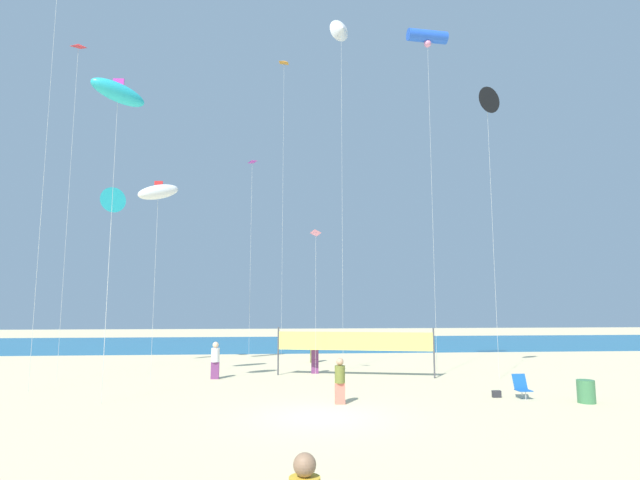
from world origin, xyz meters
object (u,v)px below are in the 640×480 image
(kite_cyan_inflatable, at_px, (118,93))
(kite_red_diamond, at_px, (78,51))
(kite_white_inflatable, at_px, (158,192))
(kite_orange_diamond, at_px, (284,68))
(kite_magenta_diamond, at_px, (252,166))
(beachgoer_olive_shirt, at_px, (340,379))
(beach_handbag, at_px, (497,394))
(beachgoer_sage_shirt, at_px, (313,347))
(beachgoer_white_shirt, at_px, (215,359))
(beachgoer_plum_shirt, at_px, (315,356))
(volleyball_net, at_px, (354,343))
(folding_beach_chair, at_px, (522,386))
(trash_barrel, at_px, (586,391))
(kite_white_delta, at_px, (341,30))
(kite_blue_tube, at_px, (427,37))
(kite_pink_diamond, at_px, (316,236))
(kite_black_delta, at_px, (487,101))
(kite_cyan_delta, at_px, (112,200))

(kite_cyan_inflatable, relative_size, kite_red_diamond, 0.73)
(kite_red_diamond, bearing_deg, kite_white_inflatable, -9.49)
(kite_orange_diamond, xyz_separation_m, kite_magenta_diamond, (-2.16, 0.62, -6.97))
(beachgoer_olive_shirt, distance_m, beach_handbag, 6.24)
(beachgoer_sage_shirt, bearing_deg, beachgoer_white_shirt, -7.76)
(beachgoer_plum_shirt, height_order, volleyball_net, volleyball_net)
(folding_beach_chair, height_order, trash_barrel, folding_beach_chair)
(beachgoer_sage_shirt, xyz_separation_m, kite_white_delta, (1.41, -3.29, 19.06))
(beachgoer_olive_shirt, relative_size, kite_blue_tube, 0.09)
(kite_pink_diamond, bearing_deg, kite_white_delta, 62.68)
(folding_beach_chair, height_order, kite_white_inflatable, kite_white_inflatable)
(folding_beach_chair, relative_size, kite_black_delta, 0.06)
(beachgoer_plum_shirt, relative_size, kite_blue_tube, 0.09)
(kite_white_delta, bearing_deg, beachgoer_white_shirt, -154.29)
(beachgoer_plum_shirt, distance_m, kite_blue_tube, 18.21)
(folding_beach_chair, distance_m, kite_cyan_delta, 22.88)
(volleyball_net, xyz_separation_m, kite_magenta_diamond, (-5.71, 8.96, 11.49))
(volleyball_net, relative_size, kite_blue_tube, 0.41)
(kite_magenta_diamond, bearing_deg, trash_barrel, -51.33)
(beach_handbag, relative_size, kite_orange_diamond, 0.02)
(folding_beach_chair, bearing_deg, volleyball_net, 120.02)
(kite_cyan_delta, relative_size, kite_blue_tube, 0.55)
(trash_barrel, relative_size, kite_cyan_delta, 0.08)
(kite_black_delta, bearing_deg, beachgoer_white_shirt, 175.00)
(kite_cyan_delta, bearing_deg, kite_magenta_diamond, 36.14)
(beachgoer_white_shirt, height_order, kite_orange_diamond, kite_orange_diamond)
(trash_barrel, bearing_deg, kite_white_delta, 126.05)
(kite_white_inflatable, bearing_deg, beachgoer_sage_shirt, 41.81)
(beachgoer_sage_shirt, bearing_deg, kite_blue_tube, 73.06)
(kite_magenta_diamond, relative_size, kite_blue_tube, 0.74)
(beachgoer_olive_shirt, bearing_deg, kite_blue_tube, 61.15)
(kite_cyan_inflatable, bearing_deg, kite_red_diamond, 124.43)
(kite_orange_diamond, xyz_separation_m, kite_cyan_delta, (-9.67, -4.86, -10.72))
(beachgoer_white_shirt, distance_m, kite_blue_tube, 20.29)
(kite_magenta_diamond, bearing_deg, kite_pink_diamond, -68.30)
(beachgoer_sage_shirt, xyz_separation_m, beachgoer_white_shirt, (-5.20, -6.48, -0.03))
(beachgoer_plum_shirt, xyz_separation_m, kite_white_delta, (1.69, 1.64, 19.14))
(kite_pink_diamond, bearing_deg, folding_beach_chair, -38.18)
(beachgoer_white_shirt, bearing_deg, beachgoer_olive_shirt, 54.89)
(beachgoer_plum_shirt, relative_size, folding_beach_chair, 1.88)
(beachgoer_white_shirt, bearing_deg, trash_barrel, 79.77)
(volleyball_net, height_order, kite_cyan_delta, kite_cyan_delta)
(kite_white_delta, xyz_separation_m, kite_cyan_delta, (-13.04, 0.49, -10.65))
(beach_handbag, bearing_deg, folding_beach_chair, -17.04)
(kite_black_delta, bearing_deg, beach_handbag, -115.39)
(kite_pink_diamond, height_order, kite_blue_tube, kite_blue_tube)
(beachgoer_olive_shirt, distance_m, kite_white_inflatable, 12.84)
(beachgoer_sage_shirt, bearing_deg, kite_white_inflatable, -17.16)
(volleyball_net, xyz_separation_m, kite_pink_diamond, (-1.96, -0.46, 5.31))
(volleyball_net, relative_size, kite_black_delta, 0.52)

